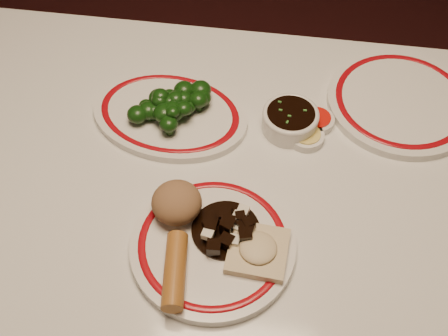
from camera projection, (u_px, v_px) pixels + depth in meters
dining_table at (223, 236)px, 0.99m from camera, size 1.20×0.90×0.75m
main_plate at (213, 245)px, 0.86m from camera, size 0.31×0.31×0.02m
rice_mound at (177, 203)px, 0.87m from camera, size 0.08×0.08×0.06m
spring_roll at (175, 271)px, 0.81m from camera, size 0.05×0.12×0.03m
fried_wonton at (258, 250)px, 0.84m from camera, size 0.09×0.09×0.02m
stirfry_heap at (229, 228)px, 0.86m from camera, size 0.11×0.11×0.03m
broccoli_plate at (170, 114)px, 1.03m from camera, size 0.32×0.29×0.02m
broccoli_pile at (171, 105)px, 1.01m from camera, size 0.14×0.13×0.05m
soy_bowl at (290, 121)px, 1.01m from camera, size 0.10×0.10×0.04m
sweet_sour_dish at (317, 120)px, 1.02m from camera, size 0.06×0.06×0.02m
mustard_dish at (306, 137)px, 1.00m from camera, size 0.06×0.06×0.02m
far_plate at (401, 101)px, 1.05m from camera, size 0.35×0.35×0.02m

